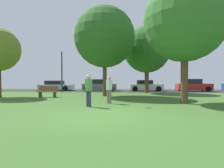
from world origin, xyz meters
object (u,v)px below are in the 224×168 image
Objects in this scene: birch_tree_lone at (147,50)px; person_thrower at (109,88)px; frisbee_disc at (148,108)px; park_bench at (48,92)px; person_catcher at (89,89)px; parked_car_white at (146,86)px; oak_tree_left at (185,21)px; parked_car_red at (193,86)px; parked_car_silver at (56,86)px; street_lamp_post at (62,72)px; maple_tree_near at (105,37)px; parked_car_grey at (99,86)px.

person_thrower is (-3.26, -8.88, -3.74)m from birch_tree_lone.
park_bench is at bearing 146.17° from frisbee_disc.
frisbee_disc is at bearing -57.56° from person_catcher.
oak_tree_left is at bearing -85.75° from parked_car_white.
person_catcher is 0.41× the size of parked_car_red.
person_catcher reaches higher than parked_car_silver.
frisbee_disc is at bearing -96.46° from birch_tree_lone.
person_thrower is 10.67m from street_lamp_post.
birch_tree_lone is 0.98× the size of oak_tree_left.
oak_tree_left reaches higher than person_catcher.
person_thrower is 15.00m from parked_car_silver.
parked_car_red reaches higher than frisbee_disc.
frisbee_disc is at bearing 146.17° from park_bench.
oak_tree_left is 6.89m from person_catcher.
oak_tree_left is 18.11m from parked_car_silver.
parked_car_white is (11.76, -0.22, 0.03)m from parked_car_silver.
parked_car_red is at bearing 62.21° from frisbee_disc.
maple_tree_near is 6.53m from park_bench.
person_catcher reaches higher than park_bench.
oak_tree_left reaches higher than person_thrower.
street_lamp_post is at bearing 128.41° from frisbee_disc.
parked_car_silver is 1.09× the size of parked_car_white.
frisbee_disc is at bearing -65.15° from maple_tree_near.
birch_tree_lone is 5.30m from parked_car_white.
birch_tree_lone is at bearing 97.89° from oak_tree_left.
person_thrower is at bearing -80.37° from maple_tree_near.
person_thrower reaches higher than parked_car_red.
oak_tree_left is 13.66m from street_lamp_post.
maple_tree_near is at bearing -37.27° from street_lamp_post.
street_lamp_post is (-6.00, 8.71, 1.35)m from person_thrower.
frisbee_disc is at bearing -53.76° from parked_car_silver.
street_lamp_post is (-8.09, 10.20, 2.24)m from frisbee_disc.
street_lamp_post is at bearing -178.97° from birch_tree_lone.
parked_car_white is 12.53m from park_bench.
oak_tree_left is at bearing 162.18° from park_bench.
park_bench is at bearing -88.49° from person_thrower.
person_thrower is at bearing -106.07° from parked_car_white.
parked_car_grey is at bearing 40.47° from person_catcher.
parked_car_white is at bearing 20.78° from street_lamp_post.
parked_car_red is at bearing -0.38° from parked_car_silver.
oak_tree_left is 14.25m from parked_car_grey.
park_bench is at bearing -148.55° from parked_car_red.
parked_car_grey is at bearing -108.76° from park_bench.
parked_car_red is at bearing 67.66° from oak_tree_left.
frisbee_disc is at bearing -142.50° from oak_tree_left.
street_lamp_post is (-5.20, 3.95, -2.79)m from maple_tree_near.
parked_car_silver is at bearing 126.24° from frisbee_disc.
parked_car_red reaches higher than park_bench.
maple_tree_near reaches higher than parked_car_silver.
person_thrower is 1.67m from person_catcher.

